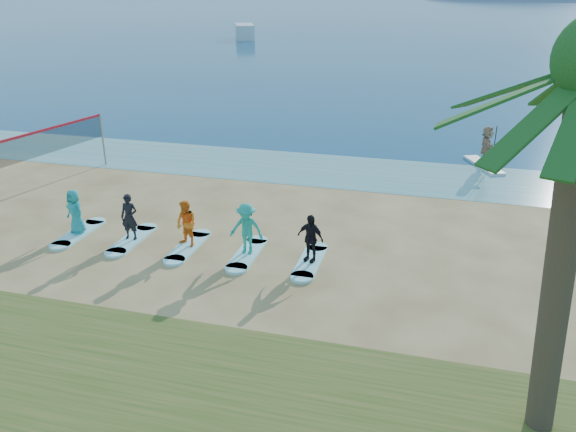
% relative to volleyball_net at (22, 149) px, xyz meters
% --- Properties ---
extents(ground, '(600.00, 600.00, 0.00)m').
position_rel_volleyball_net_xyz_m(ground, '(10.38, -4.17, -1.90)').
color(ground, tan).
rests_on(ground, ground).
extents(shallow_water, '(600.00, 600.00, 0.00)m').
position_rel_volleyball_net_xyz_m(shallow_water, '(10.38, 6.33, -1.90)').
color(shallow_water, teal).
rests_on(shallow_water, ground).
extents(ocean, '(600.00, 600.00, 0.00)m').
position_rel_volleyball_net_xyz_m(ocean, '(10.38, 155.83, -1.90)').
color(ocean, navy).
rests_on(ocean, ground).
extents(volleyball_net, '(1.81, 8.92, 2.50)m').
position_rel_volleyball_net_xyz_m(volleyball_net, '(0.00, 0.00, 0.00)').
color(volleyball_net, gray).
rests_on(volleyball_net, ground).
extents(paddleboard, '(1.84, 3.03, 0.12)m').
position_rel_volleyball_net_xyz_m(paddleboard, '(18.63, 8.87, -1.84)').
color(paddleboard, silver).
rests_on(paddleboard, ground).
extents(paddleboarder, '(0.72, 1.75, 1.84)m').
position_rel_volleyball_net_xyz_m(paddleboarder, '(18.63, 8.87, -0.87)').
color(paddleboarder, tan).
rests_on(paddleboarder, paddleboard).
extents(boat_offshore_a, '(5.37, 8.07, 2.20)m').
position_rel_volleyball_net_xyz_m(boat_offshore_a, '(-14.57, 69.21, -1.90)').
color(boat_offshore_a, silver).
rests_on(boat_offshore_a, ground).
extents(surfboard_0, '(0.70, 2.20, 0.09)m').
position_rel_volleyball_net_xyz_m(surfboard_0, '(4.49, -3.16, -1.86)').
color(surfboard_0, '#A3F8FC').
rests_on(surfboard_0, ground).
extents(student_0, '(0.90, 0.76, 1.57)m').
position_rel_volleyball_net_xyz_m(student_0, '(4.49, -3.16, -1.03)').
color(student_0, teal).
rests_on(student_0, surfboard_0).
extents(surfboard_1, '(0.70, 2.20, 0.09)m').
position_rel_volleyball_net_xyz_m(surfboard_1, '(6.57, -3.16, -1.86)').
color(surfboard_1, '#A3F8FC').
rests_on(surfboard_1, ground).
extents(student_1, '(0.61, 0.43, 1.60)m').
position_rel_volleyball_net_xyz_m(student_1, '(6.57, -3.16, -1.02)').
color(student_1, black).
rests_on(student_1, surfboard_1).
extents(surfboard_2, '(0.70, 2.20, 0.09)m').
position_rel_volleyball_net_xyz_m(surfboard_2, '(8.66, -3.16, -1.86)').
color(surfboard_2, '#A3F8FC').
rests_on(surfboard_2, ground).
extents(student_2, '(0.92, 0.83, 1.56)m').
position_rel_volleyball_net_xyz_m(student_2, '(8.66, -3.16, -1.03)').
color(student_2, orange).
rests_on(student_2, surfboard_2).
extents(surfboard_3, '(0.70, 2.20, 0.09)m').
position_rel_volleyball_net_xyz_m(surfboard_3, '(10.74, -3.16, -1.86)').
color(surfboard_3, '#A3F8FC').
rests_on(surfboard_3, ground).
extents(student_3, '(1.10, 0.63, 1.70)m').
position_rel_volleyball_net_xyz_m(student_3, '(10.74, -3.16, -0.96)').
color(student_3, teal).
rests_on(student_3, surfboard_3).
extents(surfboard_4, '(0.70, 2.20, 0.09)m').
position_rel_volleyball_net_xyz_m(surfboard_4, '(12.82, -3.16, -1.86)').
color(surfboard_4, '#A3F8FC').
rests_on(surfboard_4, ground).
extents(student_4, '(0.98, 0.64, 1.55)m').
position_rel_volleyball_net_xyz_m(student_4, '(12.82, -3.16, -1.04)').
color(student_4, black).
rests_on(student_4, surfboard_4).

